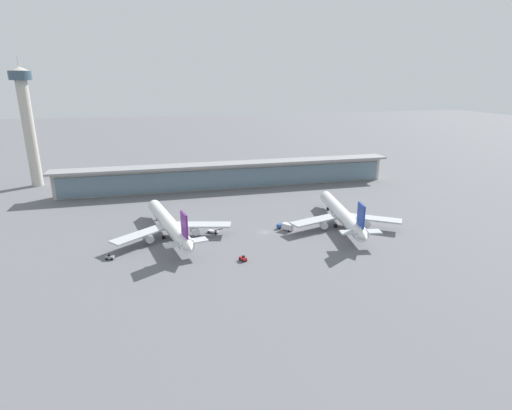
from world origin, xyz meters
TOP-DOWN VIEW (x-y plane):
  - ground_plane at (0.00, 0.00)m, footprint 1200.00×1200.00m
  - airliner_left_stand at (-38.46, 4.77)m, footprint 47.73×62.91m
  - airliner_centre_stand at (34.80, -1.09)m, footprint 48.10×63.17m
  - service_truck_near_nose_grey at (-60.31, -12.36)m, footprint 3.23×2.45m
  - service_truck_under_wing_white at (-20.65, 4.20)m, footprint 6.15×5.31m
  - service_truck_mid_apron_blue at (9.58, -0.06)m, footprint 6.17×7.25m
  - service_truck_by_tail_red at (-14.72, -25.15)m, footprint 2.69×3.30m
  - terminal_building at (0.00, 75.69)m, footprint 195.76×12.80m
  - control_tower at (-111.92, 109.41)m, footprint 12.00×12.00m

SIDE VIEW (x-z plane):
  - ground_plane at x=0.00m, z-range 0.00..0.00m
  - service_truck_under_wing_white at x=-20.65m, z-range -0.54..2.16m
  - service_truck_near_nose_grey at x=-60.31m, z-range -0.15..1.90m
  - service_truck_by_tail_red at x=-14.72m, z-range -0.15..1.90m
  - service_truck_mid_apron_blue at x=9.58m, z-range 0.14..3.24m
  - airliner_left_stand at x=-38.46m, z-range -3.12..13.74m
  - airliner_centre_stand at x=34.80m, z-range -3.12..13.74m
  - terminal_building at x=0.00m, z-range 0.27..15.47m
  - control_tower at x=-111.92m, z-range 3.30..76.71m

